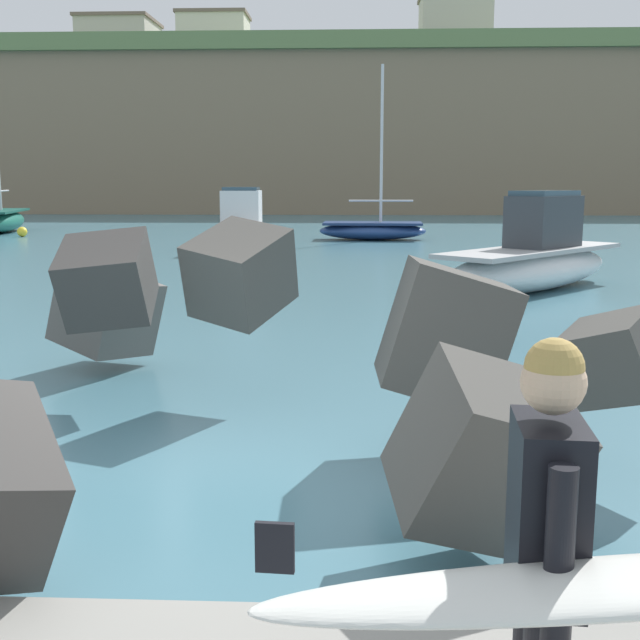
{
  "coord_description": "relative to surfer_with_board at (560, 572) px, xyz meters",
  "views": [
    {
      "loc": [
        1.19,
        -5.84,
        2.51
      ],
      "look_at": [
        0.91,
        0.5,
        1.4
      ],
      "focal_mm": 45.29,
      "sensor_mm": 36.0,
      "label": 1
    }
  ],
  "objects": [
    {
      "name": "ground_plane",
      "position": [
        -1.85,
        3.42,
        -1.28
      ],
      "size": [
        400.0,
        400.0,
        0.0
      ],
      "primitive_type": "plane",
      "color": "#42707F"
    },
    {
      "name": "breakwater_jetty",
      "position": [
        -3.54,
        4.51,
        -0.24
      ],
      "size": [
        32.6,
        7.59,
        2.17
      ],
      "color": "#605B56",
      "rests_on": "ground"
    },
    {
      "name": "surfer_with_board",
      "position": [
        0.0,
        0.0,
        0.0
      ],
      "size": [
        2.11,
        1.23,
        1.78
      ],
      "color": "black",
      "rests_on": "walkway_path"
    },
    {
      "name": "boat_near_left",
      "position": [
        -4.62,
        25.78,
        -0.6
      ],
      "size": [
        2.25,
        4.21,
        2.24
      ],
      "color": "white",
      "rests_on": "ground"
    },
    {
      "name": "boat_mid_left",
      "position": [
        0.05,
        31.57,
        -0.83
      ],
      "size": [
        4.51,
        2.09,
        7.1
      ],
      "color": "navy",
      "rests_on": "ground"
    },
    {
      "name": "boat_mid_centre",
      "position": [
        -17.63,
        35.52,
        -0.68
      ],
      "size": [
        2.98,
        6.11,
        8.22
      ],
      "color": "#1E6656",
      "rests_on": "ground"
    },
    {
      "name": "boat_mid_right",
      "position": [
        3.4,
        16.1,
        -0.57
      ],
      "size": [
        5.38,
        5.7,
        2.26
      ],
      "color": "white",
      "rests_on": "ground"
    },
    {
      "name": "mooring_buoy_inner",
      "position": [
        -15.37,
        32.66,
        -1.06
      ],
      "size": [
        0.44,
        0.44,
        0.44
      ],
      "color": "yellow",
      "rests_on": "ground"
    },
    {
      "name": "headland_bluff",
      "position": [
        -0.42,
        76.08,
        5.03
      ],
      "size": [
        104.39,
        42.01,
        12.57
      ],
      "color": "#847056",
      "rests_on": "ground"
    },
    {
      "name": "station_building_west",
      "position": [
        -23.77,
        78.68,
        13.93
      ],
      "size": [
        7.08,
        7.42,
        5.24
      ],
      "color": "#B2ADA3",
      "rests_on": "headland_bluff"
    },
    {
      "name": "station_building_central",
      "position": [
        8.34,
        76.1,
        14.63
      ],
      "size": [
        6.6,
        5.8,
        6.64
      ],
      "color": "#B2ADA3",
      "rests_on": "headland_bluff"
    },
    {
      "name": "station_building_east",
      "position": [
        -13.95,
        75.38,
        13.83
      ],
      "size": [
        6.5,
        4.9,
        5.05
      ],
      "color": "beige",
      "rests_on": "headland_bluff"
    }
  ]
}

